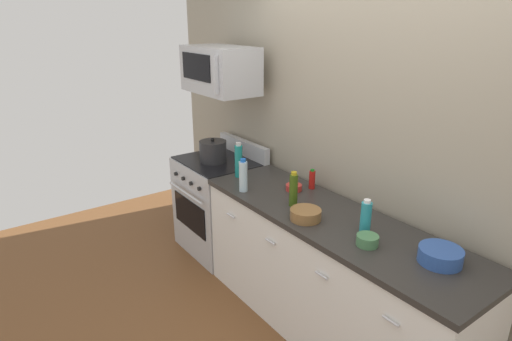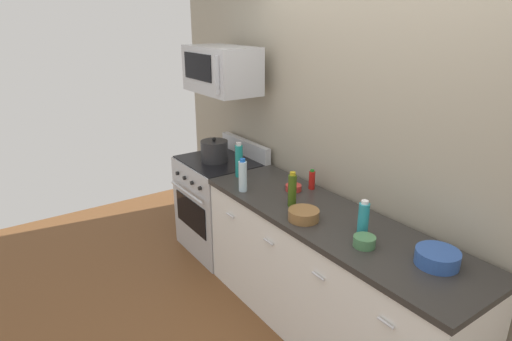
# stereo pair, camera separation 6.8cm
# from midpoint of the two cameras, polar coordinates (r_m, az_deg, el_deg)

# --- Properties ---
(ground_plane) EXTENTS (6.34, 6.34, 0.00)m
(ground_plane) POSITION_cam_midpoint_polar(r_m,az_deg,el_deg) (3.43, 8.45, -20.09)
(ground_plane) COLOR brown
(back_wall) EXTENTS (5.28, 0.10, 2.70)m
(back_wall) POSITION_cam_midpoint_polar(r_m,az_deg,el_deg) (3.06, 15.27, 3.25)
(back_wall) COLOR #9E937F
(back_wall) RESTS_ON ground_plane
(counter_unit) EXTENTS (2.19, 0.66, 0.92)m
(counter_unit) POSITION_cam_midpoint_polar(r_m,az_deg,el_deg) (3.15, 8.87, -13.66)
(counter_unit) COLOR white
(counter_unit) RESTS_ON ground_plane
(range_oven) EXTENTS (0.76, 0.69, 1.07)m
(range_oven) POSITION_cam_midpoint_polar(r_m,az_deg,el_deg) (4.18, -5.34, -4.52)
(range_oven) COLOR #B7BABF
(range_oven) RESTS_ON ground_plane
(microwave) EXTENTS (0.74, 0.44, 0.40)m
(microwave) POSITION_cam_midpoint_polar(r_m,az_deg,el_deg) (3.86, -5.37, 13.25)
(microwave) COLOR #B7BABF
(bottle_water_clear) EXTENTS (0.06, 0.06, 0.26)m
(bottle_water_clear) POSITION_cam_midpoint_polar(r_m,az_deg,el_deg) (3.26, -2.31, -0.72)
(bottle_water_clear) COLOR silver
(bottle_water_clear) RESTS_ON countertop_slab
(bottle_dish_soap) EXTENTS (0.07, 0.07, 0.23)m
(bottle_dish_soap) POSITION_cam_midpoint_polar(r_m,az_deg,el_deg) (2.71, 13.75, -6.12)
(bottle_dish_soap) COLOR teal
(bottle_dish_soap) RESTS_ON countertop_slab
(bottle_hot_sauce_red) EXTENTS (0.05, 0.05, 0.16)m
(bottle_hot_sauce_red) POSITION_cam_midpoint_polar(r_m,az_deg,el_deg) (3.35, 6.92, -1.19)
(bottle_hot_sauce_red) COLOR #B21914
(bottle_hot_sauce_red) RESTS_ON countertop_slab
(bottle_olive_oil) EXTENTS (0.06, 0.06, 0.26)m
(bottle_olive_oil) POSITION_cam_midpoint_polar(r_m,az_deg,el_deg) (3.01, 4.38, -2.57)
(bottle_olive_oil) COLOR #385114
(bottle_olive_oil) RESTS_ON countertop_slab
(bottle_sparkling_teal) EXTENTS (0.07, 0.07, 0.30)m
(bottle_sparkling_teal) POSITION_cam_midpoint_polar(r_m,az_deg,el_deg) (3.55, -2.88, 1.33)
(bottle_sparkling_teal) COLOR #197F7A
(bottle_sparkling_teal) RESTS_ON countertop_slab
(bowl_green_glaze) EXTENTS (0.13, 0.13, 0.06)m
(bowl_green_glaze) POSITION_cam_midpoint_polar(r_m,az_deg,el_deg) (2.61, 13.93, -9.01)
(bowl_green_glaze) COLOR #477A4C
(bowl_green_glaze) RESTS_ON countertop_slab
(bowl_wooden_salad) EXTENTS (0.21, 0.21, 0.07)m
(bowl_wooden_salad) POSITION_cam_midpoint_polar(r_m,az_deg,el_deg) (2.85, 5.96, -5.80)
(bowl_wooden_salad) COLOR brown
(bowl_wooden_salad) RESTS_ON countertop_slab
(bowl_red_small) EXTENTS (0.12, 0.12, 0.05)m
(bowl_red_small) POSITION_cam_midpoint_polar(r_m,az_deg,el_deg) (3.32, 4.49, -2.24)
(bowl_red_small) COLOR #B72D28
(bowl_red_small) RESTS_ON countertop_slab
(bowl_blue_mixing) EXTENTS (0.24, 0.24, 0.08)m
(bowl_blue_mixing) POSITION_cam_midpoint_polar(r_m,az_deg,el_deg) (2.56, 22.70, -10.39)
(bowl_blue_mixing) COLOR #2D519E
(bowl_blue_mixing) RESTS_ON countertop_slab
(stockpot) EXTENTS (0.25, 0.25, 0.23)m
(stockpot) POSITION_cam_midpoint_polar(r_m,az_deg,el_deg) (3.96, -6.25, 2.57)
(stockpot) COLOR #262628
(stockpot) RESTS_ON range_oven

